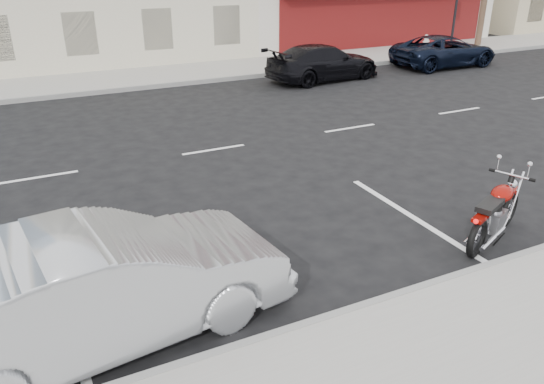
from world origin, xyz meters
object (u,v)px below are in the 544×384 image
(fire_hydrant, at_px, (426,42))
(suv_far, at_px, (444,51))
(car_far, at_px, (323,62))
(sedan_silver, at_px, (104,286))
(motorcycle, at_px, (511,200))

(fire_hydrant, relative_size, suv_far, 0.16)
(suv_far, relative_size, car_far, 1.01)
(suv_far, bearing_deg, sedan_silver, 125.56)
(car_far, bearing_deg, motorcycle, 157.93)
(motorcycle, distance_m, sedan_silver, 6.91)
(motorcycle, xyz_separation_m, suv_far, (9.15, 11.61, 0.17))
(motorcycle, height_order, car_far, car_far)
(fire_hydrant, distance_m, sedan_silver, 22.80)
(fire_hydrant, xyz_separation_m, sedan_silver, (-17.59, -14.50, 0.23))
(fire_hydrant, distance_m, car_far, 8.08)
(motorcycle, relative_size, suv_far, 0.42)
(suv_far, height_order, car_far, car_far)
(motorcycle, bearing_deg, suv_far, 28.95)
(sedan_silver, distance_m, car_far, 15.34)
(motorcycle, height_order, sedan_silver, sedan_silver)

